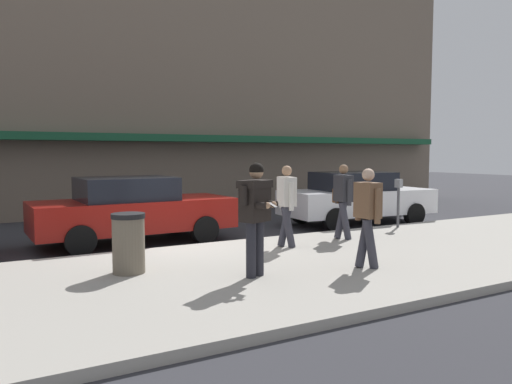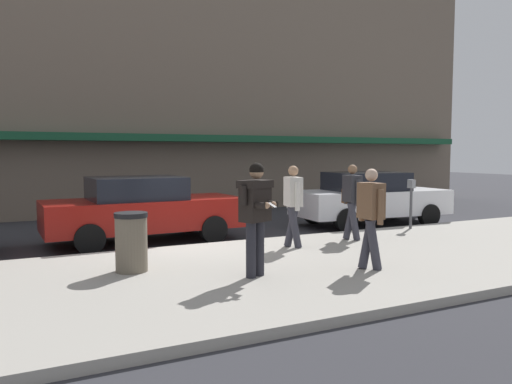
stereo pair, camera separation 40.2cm
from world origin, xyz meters
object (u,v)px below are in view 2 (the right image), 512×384
at_px(trash_bin, 131,242).
at_px(man_texting_on_phone, 256,207).
at_px(pedestrian_in_light_coat, 293,201).
at_px(parked_sedan_far, 370,198).
at_px(parking_meter, 411,197).
at_px(pedestrian_dark_coat, 371,212).
at_px(parked_sedan_mid, 142,209).
at_px(pedestrian_with_bag, 352,197).

bearing_deg(trash_bin, man_texting_on_phone, -36.30).
bearing_deg(pedestrian_in_light_coat, parked_sedan_far, 32.10).
bearing_deg(trash_bin, parking_meter, 11.23).
distance_m(pedestrian_in_light_coat, pedestrian_dark_coat, 2.27).
xyz_separation_m(parked_sedan_mid, pedestrian_dark_coat, (2.61, -5.02, 0.32)).
bearing_deg(pedestrian_with_bag, pedestrian_dark_coat, -121.14).
relative_size(parked_sedan_mid, man_texting_on_phone, 2.52).
bearing_deg(man_texting_on_phone, parked_sedan_far, 36.94).
bearing_deg(trash_bin, pedestrian_dark_coat, -24.35).
bearing_deg(pedestrian_with_bag, pedestrian_in_light_coat, -173.45).
xyz_separation_m(pedestrian_with_bag, pedestrian_dark_coat, (-1.49, -2.46, 0.00)).
bearing_deg(pedestrian_dark_coat, pedestrian_with_bag, 58.86).
relative_size(parked_sedan_mid, trash_bin, 4.64).
xyz_separation_m(pedestrian_dark_coat, trash_bin, (-3.63, 1.64, -0.47)).
relative_size(parked_sedan_far, pedestrian_dark_coat, 2.71).
distance_m(parked_sedan_far, man_texting_on_phone, 7.41).
xyz_separation_m(parked_sedan_far, pedestrian_with_bag, (-2.48, -2.40, 0.32)).
height_order(parked_sedan_far, pedestrian_dark_coat, pedestrian_dark_coat).
height_order(parked_sedan_mid, parked_sedan_far, same).
bearing_deg(trash_bin, parked_sedan_mid, 73.30).
relative_size(parked_sedan_mid, pedestrian_with_bag, 2.67).
bearing_deg(pedestrian_in_light_coat, pedestrian_dark_coat, -86.09).
distance_m(parked_sedan_mid, pedestrian_in_light_coat, 3.70).
bearing_deg(parked_sedan_mid, parking_meter, -16.13).
bearing_deg(pedestrian_with_bag, parked_sedan_mid, 147.95).
bearing_deg(parked_sedan_mid, pedestrian_in_light_coat, -48.25).
distance_m(parked_sedan_far, pedestrian_dark_coat, 6.28).
distance_m(pedestrian_in_light_coat, parking_meter, 4.16).
distance_m(parking_meter, trash_bin, 7.69).
bearing_deg(pedestrian_with_bag, parked_sedan_far, 44.01).
xyz_separation_m(parked_sedan_far, pedestrian_dark_coat, (-3.97, -4.85, 0.32)).
relative_size(pedestrian_with_bag, parking_meter, 1.34).
bearing_deg(parked_sedan_mid, pedestrian_dark_coat, -62.52).
relative_size(parked_sedan_mid, pedestrian_in_light_coat, 2.67).
distance_m(parked_sedan_far, parking_meter, 1.73).
height_order(parked_sedan_mid, pedestrian_in_light_coat, pedestrian_in_light_coat).
relative_size(parked_sedan_mid, parking_meter, 3.58).
xyz_separation_m(parked_sedan_mid, pedestrian_with_bag, (4.10, -2.56, 0.32)).
bearing_deg(parked_sedan_mid, parked_sedan_far, -1.46).
height_order(pedestrian_dark_coat, parking_meter, pedestrian_dark_coat).
relative_size(parked_sedan_far, pedestrian_with_bag, 2.71).
xyz_separation_m(man_texting_on_phone, pedestrian_in_light_coat, (1.79, 1.86, -0.14)).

